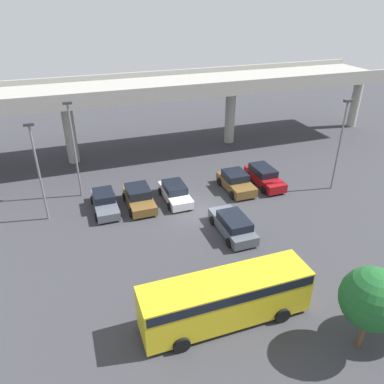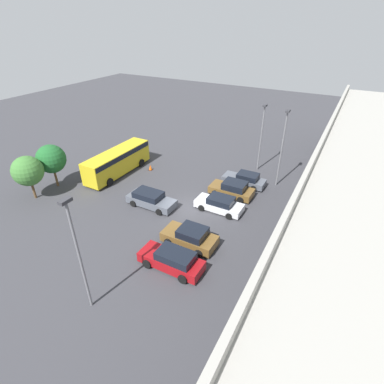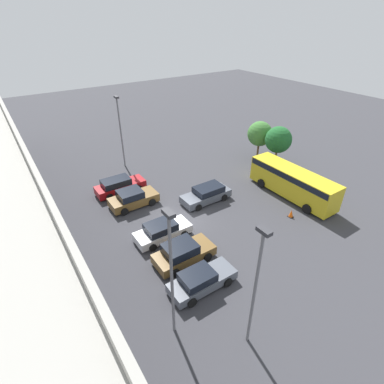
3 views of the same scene
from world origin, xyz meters
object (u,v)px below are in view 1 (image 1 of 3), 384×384
Objects in this scene: parked_car_3 at (233,225)px; shuttle_bus at (226,296)px; parked_car_4 at (236,182)px; parked_car_5 at (264,176)px; lamp_post_by_overpass at (74,143)px; tree_front_left at (372,299)px; parked_car_0 at (105,202)px; parked_car_1 at (139,198)px; lamp_post_near_aisle at (341,139)px; parked_car_2 at (175,192)px; lamp_post_mid_lot at (37,165)px; traffic_cone at (167,291)px.

shuttle_bus is at bearing 152.11° from parked_car_3.
parked_car_5 is at bearing 92.54° from parked_car_4.
lamp_post_by_overpass is 23.82m from tree_front_left.
parked_car_0 is 1.03× the size of parked_car_4.
parked_car_0 is 2.76m from parked_car_1.
parked_car_1 is at bearing -89.68° from parked_car_5.
parked_car_1 is 1.00× the size of parked_car_4.
lamp_post_near_aisle is (16.93, -2.73, 3.95)m from parked_car_1.
parked_car_2 is 0.55× the size of lamp_post_by_overpass.
lamp_post_near_aisle is 1.04× the size of lamp_post_mid_lot.
parked_car_2 is 13.62m from shuttle_bus.
shuttle_bus is at bearing 7.04° from parked_car_1.
shuttle_bus is 1.94× the size of tree_front_left.
parked_car_0 is 0.94× the size of parked_car_3.
lamp_post_by_overpass is at bearing -151.72° from parked_car_0.
tree_front_left is (5.57, -3.83, 1.53)m from shuttle_bus.
lamp_post_near_aisle is 17.62m from tree_front_left.
parked_car_5 is 0.59× the size of lamp_post_by_overpass.
parked_car_2 is (5.81, -0.38, 0.02)m from parked_car_0.
tree_front_left is (-1.48, -17.30, 2.42)m from parked_car_4.
parked_car_1 is 0.54× the size of lamp_post_by_overpass.
parked_car_4 is at bearing 162.03° from lamp_post_near_aisle.
parked_car_3 is at bearing -43.97° from lamp_post_by_overpass.
parked_car_0 is 1.03× the size of parked_car_1.
tree_front_left is (11.60, -20.74, -1.62)m from lamp_post_by_overpass.
parked_car_4 is at bearing 89.67° from parked_car_2.
lamp_post_near_aisle is at bearing 24.49° from traffic_cone.
lamp_post_mid_lot is at bearing -57.64° from shuttle_bus.
parked_car_1 is at bearing -2.83° from lamp_post_mid_lot.
parked_car_1 is 6.32× the size of traffic_cone.
parked_car_4 is (8.72, -0.06, 0.01)m from parked_car_1.
parked_car_4 is 0.91× the size of parked_car_5.
lamp_post_mid_lot is at bearing -90.02° from parked_car_0.
tree_front_left reaches higher than parked_car_3.
parked_car_1 is 3.08m from parked_car_2.
parked_car_3 is 1.09× the size of parked_car_4.
parked_car_1 is 8.09m from lamp_post_mid_lot.
parked_car_4 is 14.30m from traffic_cone.
parked_car_4 reaches higher than traffic_cone.
parked_car_0 is 0.98× the size of tree_front_left.
parked_car_5 is at bearing 90.65° from parked_car_2.
parked_car_4 is at bearing -117.59° from shuttle_bus.
lamp_post_mid_lot reaches higher than parked_car_2.
parked_car_3 is at bearing -44.06° from parked_car_5.
parked_car_5 is at bearing -0.88° from lamp_post_mid_lot.
shuttle_bus is (-3.89, -7.35, 0.93)m from parked_car_3.
lamp_post_mid_lot is (-24.06, 3.08, -0.16)m from lamp_post_near_aisle.
shuttle_bus is (-9.94, -13.61, 0.89)m from parked_car_5.
parked_car_4 is 0.55× the size of lamp_post_near_aisle.
lamp_post_near_aisle reaches higher than parked_car_4.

